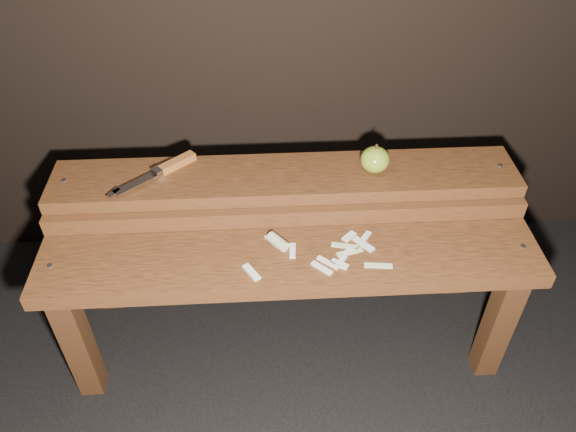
{
  "coord_description": "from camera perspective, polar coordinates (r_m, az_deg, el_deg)",
  "views": [
    {
      "loc": [
        -0.06,
        -0.98,
        1.36
      ],
      "look_at": [
        0.0,
        0.06,
        0.45
      ],
      "focal_mm": 35.0,
      "sensor_mm": 36.0,
      "label": 1
    }
  ],
  "objects": [
    {
      "name": "bench_front_tier",
      "position": [
        1.37,
        0.29,
        -6.39
      ],
      "size": [
        1.2,
        0.2,
        0.42
      ],
      "color": "#3A1F0E",
      "rests_on": "ground"
    },
    {
      "name": "bench_rear_tier",
      "position": [
        1.49,
        -0.23,
        1.63
      ],
      "size": [
        1.2,
        0.21,
        0.5
      ],
      "color": "#3A1F0E",
      "rests_on": "ground"
    },
    {
      "name": "ground",
      "position": [
        1.68,
        0.12,
        -13.0
      ],
      "size": [
        60.0,
        60.0,
        0.0
      ],
      "primitive_type": "plane",
      "color": "black"
    },
    {
      "name": "apple",
      "position": [
        1.45,
        8.82,
        5.69
      ],
      "size": [
        0.07,
        0.07,
        0.08
      ],
      "color": "olive",
      "rests_on": "bench_rear_tier"
    },
    {
      "name": "knife",
      "position": [
        1.47,
        -12.24,
        4.77
      ],
      "size": [
        0.21,
        0.18,
        0.02
      ],
      "color": "#995021",
      "rests_on": "bench_rear_tier"
    },
    {
      "name": "apple_scraps",
      "position": [
        1.34,
        2.0,
        -3.33
      ],
      "size": [
        0.35,
        0.15,
        0.03
      ],
      "color": "beige",
      "rests_on": "bench_front_tier"
    }
  ]
}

